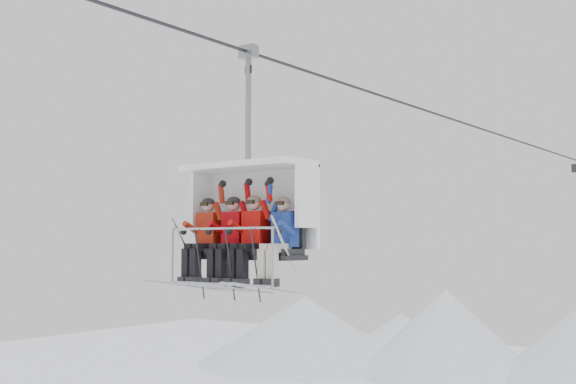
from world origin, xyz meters
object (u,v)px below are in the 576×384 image
Objects in this scene: skier_center_left at (230,237)px; skier_far_right at (280,238)px; skier_far_left at (205,237)px; chairlift_carrier at (252,209)px; skier_center_right at (251,236)px.

skier_center_left reaches higher than skier_far_right.
skier_far_left and skier_center_left have the same top height.
skier_far_right is (1.04, -0.01, -0.02)m from skier_center_left.
skier_center_right is at bearing -54.29° from chairlift_carrier.
skier_center_right is at bearing 0.00° from skier_center_left.
skier_far_left is at bearing 180.00° from skier_center_right.
skier_center_left is at bearing 180.00° from skier_center_right.
skier_center_left and skier_center_right have the same top height.
skier_center_left is (-0.23, -0.30, -0.46)m from chairlift_carrier.
chairlift_carrier reaches higher than skier_far_left.
chairlift_carrier is at bearing 20.82° from skier_far_left.
skier_far_right is (0.82, -0.31, -0.48)m from chairlift_carrier.
skier_far_right is (1.62, -0.01, -0.02)m from skier_far_left.
skier_far_left is 1.62m from skier_far_right.
skier_center_right is (0.44, 0.00, 0.00)m from skier_center_left.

